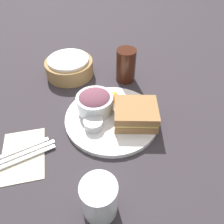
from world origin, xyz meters
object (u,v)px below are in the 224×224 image
at_px(spoon, 21,149).
at_px(water_glass, 99,198).
at_px(plate, 112,118).
at_px(fork, 24,158).
at_px(salad_bowl, 95,102).
at_px(drink_glass, 126,65).
at_px(sandwich, 136,114).
at_px(knife, 23,154).
at_px(dressing_cup, 93,124).
at_px(bread_basket, 69,67).

distance_m(spoon, water_glass, 0.30).
relative_size(plate, fork, 1.71).
height_order(salad_bowl, drink_glass, drink_glass).
bearing_deg(water_glass, sandwich, 57.05).
xyz_separation_m(plate, fork, (-0.28, -0.10, -0.00)).
xyz_separation_m(fork, spoon, (-0.01, 0.03, 0.00)).
bearing_deg(spoon, knife, 90.00).
relative_size(salad_bowl, drink_glass, 0.93).
height_order(plate, salad_bowl, salad_bowl).
bearing_deg(dressing_cup, sandwich, -0.43).
height_order(drink_glass, spoon, drink_glass).
bearing_deg(fork, knife, -90.00).
bearing_deg(drink_glass, sandwich, -97.68).
bearing_deg(bread_basket, fork, -112.46).
bearing_deg(drink_glass, plate, -115.70).
bearing_deg(water_glass, drink_glass, 68.61).
distance_m(plate, knife, 0.30).
distance_m(salad_bowl, drink_glass, 0.23).
height_order(sandwich, fork, sandwich).
height_order(drink_glass, knife, drink_glass).
distance_m(plate, dressing_cup, 0.08).
distance_m(bread_basket, knife, 0.42).
xyz_separation_m(salad_bowl, spoon, (-0.24, -0.11, -0.05)).
relative_size(dressing_cup, bread_basket, 0.31).
bearing_deg(sandwich, knife, -172.12).
distance_m(dressing_cup, bread_basket, 0.33).
bearing_deg(sandwich, salad_bowl, 146.42).
bearing_deg(dressing_cup, fork, -162.39).
bearing_deg(fork, drink_glass, -156.82).
xyz_separation_m(dressing_cup, drink_glass, (0.17, 0.25, 0.04)).
relative_size(drink_glass, fork, 0.72).
relative_size(drink_glass, knife, 0.69).
xyz_separation_m(sandwich, dressing_cup, (-0.14, 0.00, -0.02)).
xyz_separation_m(salad_bowl, drink_glass, (0.15, 0.17, 0.01)).
relative_size(sandwich, spoon, 0.97).
xyz_separation_m(drink_glass, water_glass, (-0.19, -0.50, -0.01)).
bearing_deg(drink_glass, bread_basket, 159.21).
relative_size(plate, knife, 1.63).
bearing_deg(water_glass, fork, 135.83).
bearing_deg(spoon, dressing_cup, 172.13).
relative_size(sandwich, drink_glass, 1.21).
distance_m(plate, drink_glass, 0.24).
bearing_deg(dressing_cup, salad_bowl, 76.83).
bearing_deg(water_glass, dressing_cup, 84.43).
height_order(dressing_cup, spoon, dressing_cup).
distance_m(sandwich, drink_glass, 0.25).
distance_m(bread_basket, spoon, 0.40).
relative_size(sandwich, bread_basket, 0.82).
distance_m(drink_glass, bread_basket, 0.24).
bearing_deg(fork, water_glass, 119.57).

